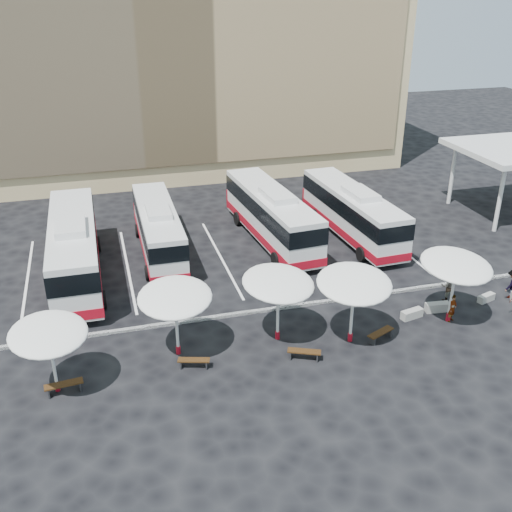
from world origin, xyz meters
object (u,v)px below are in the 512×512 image
object	(u,v)px
wood_bench_3	(381,334)
bus_3	(352,211)
sunshade_4	(456,266)
wood_bench_2	(304,353)
wood_bench_1	(194,361)
passenger_3	(512,284)
bus_1	(158,228)
conc_bench_2	(486,298)
passenger_1	(450,287)
bus_2	(271,214)
conc_bench_1	(437,307)
sunshade_1	(175,297)
sunshade_0	(48,334)
conc_bench_0	(412,314)
passenger_0	(452,308)
sunshade_2	(278,283)
sunshade_3	(354,284)
wood_bench_0	(64,386)
bus_0	(74,247)

from	to	relation	value
wood_bench_3	bus_3	bearing A→B (deg)	72.55
sunshade_4	wood_bench_2	xyz separation A→B (m)	(-8.61, -1.27, -2.90)
wood_bench_1	passenger_3	world-z (taller)	passenger_3
bus_1	conc_bench_2	world-z (taller)	bus_1
sunshade_4	passenger_1	world-z (taller)	sunshade_4
bus_2	conc_bench_1	size ratio (longest dim) A/B	9.28
wood_bench_1	bus_2	bearing A→B (deg)	59.43
conc_bench_1	passenger_3	bearing A→B (deg)	3.23
sunshade_1	passenger_3	world-z (taller)	sunshade_1
bus_3	wood_bench_1	xyz separation A→B (m)	(-13.47, -12.47, -1.54)
bus_3	sunshade_1	bearing A→B (deg)	-144.64
sunshade_0	conc_bench_1	bearing A→B (deg)	4.64
wood_bench_2	bus_1	bearing A→B (deg)	109.81
wood_bench_1	wood_bench_3	distance (m)	9.48
bus_3	sunshade_0	xyz separation A→B (m)	(-19.60, -12.53, 1.05)
bus_2	conc_bench_0	world-z (taller)	bus_2
passenger_0	conc_bench_0	bearing A→B (deg)	125.74
sunshade_1	sunshade_2	size ratio (longest dim) A/B	0.86
bus_3	wood_bench_2	bearing A→B (deg)	-125.10
sunshade_3	passenger_0	xyz separation A→B (m)	(5.96, 0.34, -2.46)
bus_3	passenger_0	world-z (taller)	bus_3
sunshade_0	wood_bench_3	xyz separation A→B (m)	(15.61, -0.16, -2.57)
wood_bench_0	passenger_0	xyz separation A→B (m)	(19.76, 0.78, 0.40)
sunshade_2	wood_bench_1	world-z (taller)	sunshade_2
sunshade_1	sunshade_2	xyz separation A→B (m)	(5.04, -0.05, 0.05)
bus_0	sunshade_0	xyz separation A→B (m)	(-1.01, -11.12, 0.89)
sunshade_0	bus_3	bearing A→B (deg)	32.60
bus_2	passenger_3	xyz separation A→B (m)	(10.74, -11.48, -1.12)
sunshade_3	wood_bench_1	world-z (taller)	sunshade_3
sunshade_0	sunshade_4	xyz separation A→B (m)	(19.94, 0.56, 0.33)
bus_1	passenger_0	size ratio (longest dim) A/B	6.99
conc_bench_1	passenger_0	xyz separation A→B (m)	(0.15, -1.09, 0.54)
sunshade_3	passenger_0	world-z (taller)	sunshade_3
bus_2	sunshade_1	distance (m)	14.64
conc_bench_1	passenger_0	world-z (taller)	passenger_0
wood_bench_3	passenger_3	distance (m)	9.36
bus_3	passenger_0	distance (m)	12.07
sunshade_3	conc_bench_0	size ratio (longest dim) A/B	3.33
sunshade_2	conc_bench_0	distance (m)	8.12
sunshade_0	wood_bench_1	bearing A→B (deg)	0.58
bus_0	sunshade_1	xyz separation A→B (m)	(4.60, -9.70, 1.06)
wood_bench_2	conc_bench_1	xyz separation A→B (m)	(8.59, 2.32, -0.13)
sunshade_2	conc_bench_0	world-z (taller)	sunshade_2
conc_bench_0	bus_2	bearing A→B (deg)	109.41
bus_2	sunshade_0	distance (m)	19.38
sunshade_1	wood_bench_2	distance (m)	6.69
wood_bench_3	conc_bench_0	distance (m)	3.03
wood_bench_2	passenger_0	distance (m)	8.83
sunshade_2	sunshade_4	xyz separation A→B (m)	(9.29, -0.81, 0.11)
sunshade_0	sunshade_2	world-z (taller)	sunshade_2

